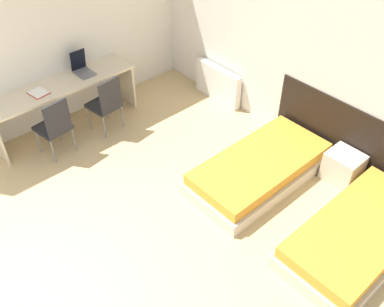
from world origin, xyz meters
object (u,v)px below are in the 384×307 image
at_px(bed_near_window, 260,169).
at_px(nightstand, 343,167).
at_px(bed_near_door, 359,235).
at_px(chair_near_laptop, 106,102).
at_px(laptop, 82,68).
at_px(chair_near_notebook, 55,125).

xyz_separation_m(bed_near_window, nightstand, (0.75, 0.80, 0.05)).
bearing_deg(bed_near_window, bed_near_door, 0.00).
bearing_deg(chair_near_laptop, bed_near_door, 6.23).
height_order(chair_near_laptop, laptop, laptop).
height_order(nightstand, laptop, laptop).
height_order(bed_near_door, laptop, laptop).
xyz_separation_m(bed_near_window, chair_near_notebook, (-2.25, -1.74, 0.34)).
height_order(bed_near_door, chair_near_laptop, chair_near_laptop).
distance_m(bed_near_window, bed_near_door, 1.49).
bearing_deg(laptop, chair_near_notebook, -56.07).
distance_m(nightstand, chair_near_notebook, 3.94).
xyz_separation_m(chair_near_notebook, laptop, (-0.55, 0.83, 0.33)).
distance_m(bed_near_door, laptop, 4.45).
bearing_deg(laptop, bed_near_door, 12.11).
bearing_deg(chair_near_laptop, nightstand, 22.31).
distance_m(bed_near_door, chair_near_notebook, 4.14).
bearing_deg(chair_near_notebook, chair_near_laptop, 82.75).
height_order(nightstand, chair_near_laptop, chair_near_laptop).
relative_size(chair_near_laptop, laptop, 2.74).
distance_m(bed_near_window, nightstand, 1.10).
relative_size(nightstand, laptop, 1.32).
xyz_separation_m(bed_near_door, chair_near_notebook, (-3.75, -1.74, 0.34)).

